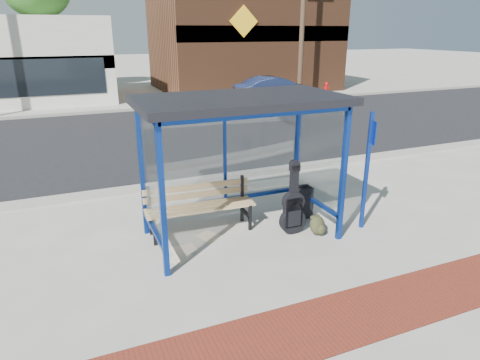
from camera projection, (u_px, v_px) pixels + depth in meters
name	position (u px, v px, depth m)	size (l,w,h in m)	color
ground	(241.00, 235.00, 7.48)	(120.00, 120.00, 0.00)	#B2ADA0
brick_paver_strip	(324.00, 324.00, 5.21)	(60.00, 1.00, 0.01)	maroon
curb_near	(193.00, 181.00, 9.97)	(60.00, 0.25, 0.12)	gray
street_asphalt	(148.00, 136.00, 14.42)	(60.00, 10.00, 0.00)	black
curb_far	(125.00, 110.00, 18.84)	(60.00, 0.25, 0.12)	gray
far_sidewalk	(119.00, 105.00, 20.51)	(60.00, 4.00, 0.01)	#B2ADA0
bus_shelter	(240.00, 118.00, 6.85)	(3.30, 1.80, 2.42)	navy
storefront_brown	(243.00, 33.00, 25.42)	(10.00, 7.08, 6.40)	#59331E
utility_pole_east	(303.00, 14.00, 21.06)	(1.60, 0.24, 8.00)	#4C3826
bench	(200.00, 204.00, 7.49)	(1.93, 0.56, 0.90)	black
guitar_bag	(293.00, 209.00, 7.43)	(0.46, 0.15, 1.26)	black
suitcase	(302.00, 203.00, 8.08)	(0.38, 0.26, 0.67)	black
backpack	(318.00, 226.00, 7.46)	(0.34, 0.31, 0.36)	#2D2D19
sign_post	(368.00, 165.00, 7.40)	(0.13, 0.26, 2.11)	navy
newspaper_a	(184.00, 249.00, 6.99)	(0.40, 0.31, 0.01)	white
newspaper_b	(180.00, 258.00, 6.73)	(0.35, 0.27, 0.01)	white
newspaper_c	(209.00, 236.00, 7.44)	(0.39, 0.31, 0.01)	white
parked_car	(276.00, 90.00, 20.44)	(1.39, 3.99, 1.31)	#1B264C
fire_hydrant	(326.00, 88.00, 23.34)	(0.33, 0.21, 0.72)	#B00C0D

